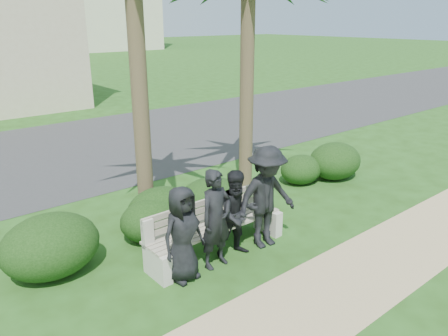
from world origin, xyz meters
The scene contains 15 objects.
ground centered at (0.00, 0.00, 0.00)m, with size 160.00×160.00×0.00m, color #234614.
footpath centered at (0.00, -1.80, 0.00)m, with size 30.00×1.60×0.01m, color tan.
asphalt_street centered at (0.00, 8.00, 0.00)m, with size 160.00×8.00×0.01m, color #2D2D30.
park_bench centered at (-0.82, 0.25, 0.42)m, with size 2.64×0.62×0.92m.
man_a centered at (-1.74, -0.06, 0.77)m, with size 0.76×0.49×1.55m, color black.
man_b centered at (-1.10, -0.09, 0.84)m, with size 0.61×0.40×1.68m, color black.
man_c centered at (-0.60, -0.05, 0.77)m, with size 0.75×0.58×1.54m, color black.
man_d centered at (0.01, -0.12, 0.93)m, with size 1.21×0.69×1.87m, color black.
hedge_a centered at (-3.28, 1.43, 0.51)m, with size 1.57×1.29×1.02m, color black.
hedge_b centered at (-1.10, 1.63, 0.43)m, with size 1.33×1.10×0.87m, color black.
hedge_c centered at (-1.43, 1.41, 0.40)m, with size 1.21×1.00×0.79m, color black.
hedge_d centered at (-0.16, 1.26, 0.47)m, with size 1.45×1.20×0.95m, color black.
hedge_e centered at (2.96, 1.59, 0.36)m, with size 1.11×0.92×0.72m, color black.
hedge_f centered at (3.91, 1.29, 0.47)m, with size 1.45×1.20×0.95m, color black.
hedge_extra centered at (-0.13, 1.41, 0.40)m, with size 1.21×1.00×0.79m, color black.
Camera 1 is at (-5.08, -5.09, 3.92)m, focal length 35.00 mm.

